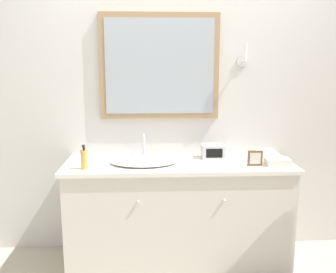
{
  "coord_description": "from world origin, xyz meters",
  "views": [
    {
      "loc": [
        -0.22,
        -2.5,
        1.58
      ],
      "look_at": [
        -0.08,
        0.31,
        1.04
      ],
      "focal_mm": 40.0,
      "sensor_mm": 36.0,
      "label": 1
    }
  ],
  "objects_px": {
    "picture_frame": "(255,158)",
    "soap_bottle": "(84,159)",
    "appliance_box": "(213,151)",
    "sink_basin": "(144,160)"
  },
  "relations": [
    {
      "from": "soap_bottle",
      "to": "appliance_box",
      "type": "relative_size",
      "value": 0.98
    },
    {
      "from": "appliance_box",
      "to": "picture_frame",
      "type": "relative_size",
      "value": 1.56
    },
    {
      "from": "sink_basin",
      "to": "appliance_box",
      "type": "height_order",
      "value": "sink_basin"
    },
    {
      "from": "picture_frame",
      "to": "appliance_box",
      "type": "bearing_deg",
      "value": 135.86
    },
    {
      "from": "sink_basin",
      "to": "appliance_box",
      "type": "relative_size",
      "value": 2.78
    },
    {
      "from": "sink_basin",
      "to": "picture_frame",
      "type": "relative_size",
      "value": 4.35
    },
    {
      "from": "soap_bottle",
      "to": "picture_frame",
      "type": "height_order",
      "value": "soap_bottle"
    },
    {
      "from": "picture_frame",
      "to": "soap_bottle",
      "type": "bearing_deg",
      "value": -178.9
    },
    {
      "from": "sink_basin",
      "to": "appliance_box",
      "type": "xyz_separation_m",
      "value": [
        0.56,
        0.14,
        0.03
      ]
    },
    {
      "from": "appliance_box",
      "to": "sink_basin",
      "type": "bearing_deg",
      "value": -166.05
    }
  ]
}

